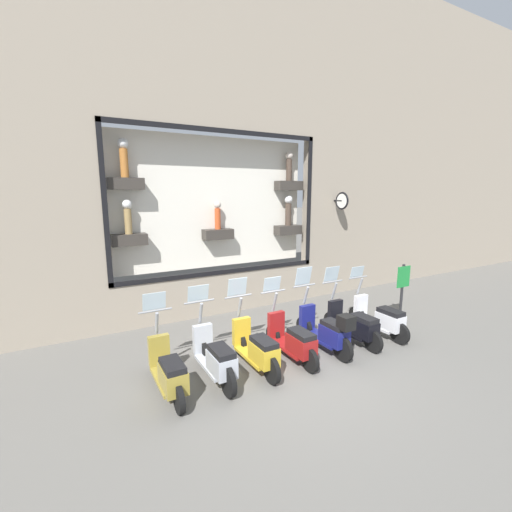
% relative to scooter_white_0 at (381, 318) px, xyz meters
% --- Properties ---
extents(ground_plane, '(120.00, 120.00, 0.00)m').
position_rel_scooter_white_0_xyz_m(ground_plane, '(-0.22, 2.66, -0.42)').
color(ground_plane, '#66635E').
extents(building_facade, '(1.20, 36.00, 9.95)m').
position_rel_scooter_white_0_xyz_m(building_facade, '(3.38, 2.66, 4.66)').
color(building_facade, gray).
rests_on(building_facade, ground_plane).
extents(scooter_white_0, '(1.80, 0.61, 1.53)m').
position_rel_scooter_white_0_xyz_m(scooter_white_0, '(0.00, 0.00, 0.00)').
color(scooter_white_0, black).
rests_on(scooter_white_0, ground_plane).
extents(scooter_black_1, '(1.79, 0.60, 1.61)m').
position_rel_scooter_white_0_xyz_m(scooter_black_1, '(0.00, 0.84, 0.00)').
color(scooter_black_1, black).
rests_on(scooter_black_1, ground_plane).
extents(scooter_navy_2, '(1.80, 0.60, 1.69)m').
position_rel_scooter_white_0_xyz_m(scooter_navy_2, '(-0.05, 1.69, 0.05)').
color(scooter_navy_2, black).
rests_on(scooter_navy_2, ground_plane).
extents(scooter_red_3, '(1.79, 0.61, 1.56)m').
position_rel_scooter_white_0_xyz_m(scooter_red_3, '(-0.00, 2.53, -0.00)').
color(scooter_red_3, black).
rests_on(scooter_red_3, ground_plane).
extents(scooter_yellow_4, '(1.80, 0.60, 1.64)m').
position_rel_scooter_white_0_xyz_m(scooter_yellow_4, '(0.00, 3.37, 0.01)').
color(scooter_yellow_4, black).
rests_on(scooter_yellow_4, ground_plane).
extents(scooter_silver_5, '(1.81, 0.60, 1.60)m').
position_rel_scooter_white_0_xyz_m(scooter_silver_5, '(0.01, 4.22, 0.02)').
color(scooter_silver_5, black).
rests_on(scooter_silver_5, ground_plane).
extents(scooter_olive_6, '(1.79, 0.61, 1.57)m').
position_rel_scooter_white_0_xyz_m(scooter_olive_6, '(-0.00, 5.06, -0.01)').
color(scooter_olive_6, black).
rests_on(scooter_olive_6, ground_plane).
extents(shop_sign_post, '(0.36, 0.45, 1.55)m').
position_rel_scooter_white_0_xyz_m(shop_sign_post, '(0.35, -1.16, 0.40)').
color(shop_sign_post, '#232326').
rests_on(shop_sign_post, ground_plane).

